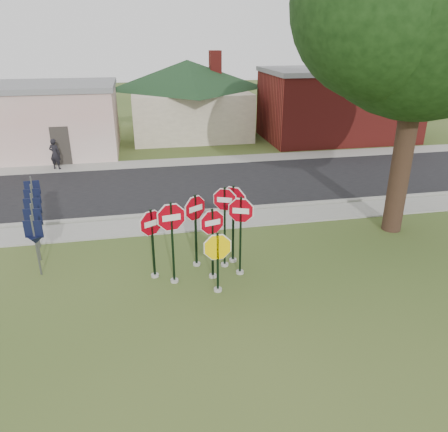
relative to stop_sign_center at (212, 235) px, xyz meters
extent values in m
plane|color=#364E1D|center=(-0.21, -1.32, -1.44)|extent=(120.00, 120.00, 0.00)
cube|color=gray|center=(-0.21, 4.18, -1.41)|extent=(60.00, 1.60, 0.06)
cube|color=black|center=(-0.21, 8.68, -1.42)|extent=(60.00, 7.00, 0.04)
cube|color=gray|center=(-0.21, 12.98, -1.41)|extent=(60.00, 1.60, 0.06)
cube|color=gray|center=(-0.21, 5.18, -1.37)|extent=(60.00, 0.20, 0.14)
cylinder|color=#A3A098|center=(0.00, 0.00, -1.40)|extent=(0.24, 0.24, 0.08)
cube|color=black|center=(0.00, 0.00, -0.31)|extent=(0.07, 0.06, 2.26)
cylinder|color=white|center=(0.00, 0.00, 0.39)|extent=(1.02, 0.30, 1.06)
cylinder|color=#9A0210|center=(0.00, 0.00, 0.39)|extent=(0.95, 0.28, 0.98)
cube|color=white|center=(0.00, 0.00, 0.39)|extent=(0.47, 0.14, 0.17)
cylinder|color=#A3A098|center=(0.01, -0.79, -1.40)|extent=(0.24, 0.24, 0.08)
cube|color=black|center=(0.01, -0.79, -0.51)|extent=(0.06, 0.05, 1.86)
cylinder|color=white|center=(0.01, -0.79, -0.03)|extent=(1.11, 0.02, 1.11)
cylinder|color=#FFD200|center=(0.01, -0.79, -0.03)|extent=(1.02, 0.02, 1.02)
cylinder|color=#A3A098|center=(-1.18, -0.05, -1.40)|extent=(0.24, 0.24, 0.08)
cube|color=black|center=(-1.18, -0.05, -0.16)|extent=(0.07, 0.06, 2.57)
cylinder|color=white|center=(-1.18, -0.05, 0.67)|extent=(1.13, 0.21, 1.15)
cylinder|color=#9A0210|center=(-1.18, -0.05, 0.67)|extent=(1.05, 0.20, 1.06)
cube|color=white|center=(-1.18, -0.05, 0.67)|extent=(0.52, 0.10, 0.18)
cylinder|color=#A3A098|center=(0.87, 0.06, -1.40)|extent=(0.24, 0.24, 0.08)
cube|color=black|center=(0.87, 0.06, -0.17)|extent=(0.07, 0.07, 2.54)
cylinder|color=white|center=(0.87, 0.06, 0.67)|extent=(0.99, 0.40, 1.06)
cylinder|color=#9A0210|center=(0.87, 0.06, 0.67)|extent=(0.92, 0.38, 0.98)
cube|color=white|center=(0.87, 0.06, 0.67)|extent=(0.46, 0.19, 0.17)
cylinder|color=#A3A098|center=(0.50, 0.63, -1.40)|extent=(0.24, 0.24, 0.08)
cube|color=black|center=(0.50, 0.63, -0.10)|extent=(0.07, 0.07, 2.68)
cylinder|color=white|center=(0.50, 0.63, 0.83)|extent=(0.93, 0.40, 1.00)
cylinder|color=#9A0210|center=(0.50, 0.63, 0.83)|extent=(0.86, 0.38, 0.92)
cube|color=white|center=(0.50, 0.63, 0.83)|extent=(0.43, 0.19, 0.16)
cylinder|color=#A3A098|center=(-0.39, 0.84, -1.40)|extent=(0.24, 0.24, 0.08)
cube|color=black|center=(-0.39, 0.84, -0.23)|extent=(0.08, 0.07, 2.42)
cylinder|color=white|center=(-0.39, 0.84, 0.54)|extent=(0.94, 0.61, 1.10)
cylinder|color=#9A0210|center=(-0.39, 0.84, 0.54)|extent=(0.87, 0.57, 1.02)
cube|color=white|center=(-0.39, 0.84, 0.54)|extent=(0.43, 0.28, 0.18)
cylinder|color=#A3A098|center=(0.82, 0.87, -1.40)|extent=(0.24, 0.24, 0.08)
cube|color=black|center=(0.82, 0.87, -0.13)|extent=(0.08, 0.08, 2.63)
cylinder|color=white|center=(0.82, 0.87, 0.73)|extent=(0.94, 0.69, 1.15)
cylinder|color=#9A0210|center=(0.82, 0.87, 0.73)|extent=(0.87, 0.65, 1.07)
cube|color=white|center=(0.82, 0.87, 0.73)|extent=(0.43, 0.32, 0.18)
cylinder|color=#A3A098|center=(-1.75, 0.37, -1.40)|extent=(0.24, 0.24, 0.08)
cube|color=black|center=(-1.75, 0.37, -0.33)|extent=(0.08, 0.07, 2.23)
cylinder|color=white|center=(-1.75, 0.37, 0.36)|extent=(0.94, 0.55, 1.08)
cylinder|color=#9A0210|center=(-1.75, 0.37, 0.36)|extent=(0.88, 0.52, 1.00)
cube|color=white|center=(-1.75, 0.37, 0.36)|extent=(0.44, 0.26, 0.17)
cube|color=#59595E|center=(-5.21, 1.18, -0.44)|extent=(0.05, 0.05, 2.00)
cube|color=black|center=(-5.21, 1.18, 0.11)|extent=(0.55, 0.13, 0.55)
cone|color=black|center=(-5.21, 1.18, -0.24)|extent=(0.65, 0.65, 0.25)
cube|color=#59595E|center=(-5.41, 2.18, -0.44)|extent=(0.05, 0.05, 2.00)
cube|color=black|center=(-5.41, 2.18, 0.11)|extent=(0.55, 0.09, 0.55)
cone|color=black|center=(-5.41, 2.18, -0.24)|extent=(0.62, 0.62, 0.25)
cube|color=#59595E|center=(-5.61, 3.18, -0.44)|extent=(0.05, 0.05, 2.00)
cube|color=black|center=(-5.61, 3.18, 0.11)|extent=(0.55, 0.05, 0.55)
cone|color=black|center=(-5.61, 3.18, -0.24)|extent=(0.58, 0.58, 0.25)
cube|color=#59595E|center=(-5.81, 4.18, -0.44)|extent=(0.05, 0.05, 2.00)
cube|color=black|center=(-5.81, 4.18, 0.11)|extent=(0.55, 0.05, 0.55)
cone|color=black|center=(-5.81, 4.18, -0.24)|extent=(0.58, 0.58, 0.25)
cube|color=#59595E|center=(-6.01, 5.18, -0.44)|extent=(0.05, 0.05, 2.00)
cube|color=black|center=(-6.01, 5.18, 0.11)|extent=(0.55, 0.09, 0.55)
cone|color=black|center=(-6.01, 5.18, -0.24)|extent=(0.62, 0.62, 0.25)
cube|color=beige|center=(-9.21, 16.68, 0.56)|extent=(12.00, 6.00, 4.00)
cube|color=gray|center=(-9.21, 16.68, 2.61)|extent=(12.20, 6.20, 0.30)
cube|color=#332D28|center=(-6.21, 13.70, -0.34)|extent=(1.00, 0.10, 2.20)
cube|color=beige|center=(1.79, 20.68, 0.16)|extent=(8.00, 8.00, 3.20)
pyramid|color=black|center=(1.79, 20.68, 3.76)|extent=(11.60, 11.60, 2.00)
cube|color=maroon|center=(3.79, 20.68, 3.56)|extent=(0.80, 0.80, 1.60)
cube|color=maroon|center=(11.79, 17.18, 0.81)|extent=(10.00, 6.00, 4.50)
cube|color=gray|center=(11.79, 17.18, 3.16)|extent=(10.20, 6.20, 0.30)
cube|color=white|center=(9.79, 14.23, 1.16)|extent=(2.00, 0.08, 0.90)
cylinder|color=black|center=(7.29, 2.18, 1.69)|extent=(0.70, 0.70, 6.27)
cylinder|color=black|center=(21.79, 24.68, 0.56)|extent=(0.50, 0.50, 4.00)
sphere|color=black|center=(21.79, 24.68, 4.16)|extent=(5.60, 5.60, 5.60)
imported|color=black|center=(-6.43, 12.86, -0.55)|extent=(0.72, 0.60, 1.68)
camera|label=1|loc=(-1.92, -11.50, 5.50)|focal=35.00mm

